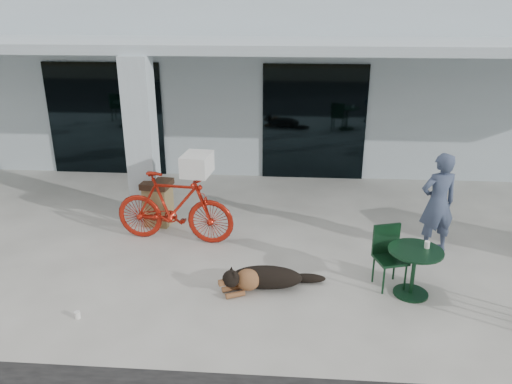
# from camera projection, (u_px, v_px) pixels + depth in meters

# --- Properties ---
(ground) EXTENTS (80.00, 80.00, 0.00)m
(ground) POSITION_uv_depth(u_px,v_px,m) (203.00, 281.00, 7.63)
(ground) COLOR beige
(ground) RESTS_ON ground
(building) EXTENTS (22.00, 7.00, 4.50)m
(building) POSITION_uv_depth(u_px,v_px,m) (250.00, 65.00, 14.74)
(building) COLOR silver
(building) RESTS_ON ground
(storefront_glass_left) EXTENTS (2.80, 0.06, 2.70)m
(storefront_glass_left) POSITION_uv_depth(u_px,v_px,m) (106.00, 119.00, 12.01)
(storefront_glass_left) COLOR black
(storefront_glass_left) RESTS_ON ground
(storefront_glass_right) EXTENTS (2.40, 0.06, 2.70)m
(storefront_glass_right) POSITION_uv_depth(u_px,v_px,m) (314.00, 123.00, 11.66)
(storefront_glass_right) COLOR black
(storefront_glass_right) RESTS_ON ground
(column) EXTENTS (0.50, 0.50, 3.12)m
(column) POSITION_uv_depth(u_px,v_px,m) (142.00, 141.00, 9.32)
(column) COLOR silver
(column) RESTS_ON ground
(overhang) EXTENTS (22.00, 2.80, 0.18)m
(overhang) POSITION_uv_depth(u_px,v_px,m) (229.00, 44.00, 9.84)
(overhang) COLOR silver
(overhang) RESTS_ON column
(bicycle) EXTENTS (2.18, 0.82, 1.28)m
(bicycle) POSITION_uv_depth(u_px,v_px,m) (174.00, 207.00, 8.72)
(bicycle) COLOR #A41A0D
(bicycle) RESTS_ON ground
(laundry_basket) EXTENTS (0.50, 0.64, 0.35)m
(laundry_basket) POSITION_uv_depth(u_px,v_px,m) (197.00, 164.00, 8.35)
(laundry_basket) COLOR white
(laundry_basket) RESTS_ON bicycle
(dog) EXTENTS (1.26, 0.87, 0.40)m
(dog) POSITION_uv_depth(u_px,v_px,m) (267.00, 276.00, 7.38)
(dog) COLOR black
(dog) RESTS_ON ground
(cup_near_dog) EXTENTS (0.10, 0.10, 0.10)m
(cup_near_dog) POSITION_uv_depth(u_px,v_px,m) (77.00, 315.00, 6.72)
(cup_near_dog) COLOR white
(cup_near_dog) RESTS_ON ground
(cafe_table_far) EXTENTS (0.89, 0.89, 0.72)m
(cafe_table_far) POSITION_uv_depth(u_px,v_px,m) (413.00, 272.00, 7.16)
(cafe_table_far) COLOR #13361F
(cafe_table_far) RESTS_ON ground
(cafe_chair_far_a) EXTENTS (0.54, 0.57, 0.94)m
(cafe_chair_far_a) POSITION_uv_depth(u_px,v_px,m) (391.00, 259.00, 7.33)
(cafe_chair_far_a) COLOR #13361F
(cafe_chair_far_a) RESTS_ON ground
(person) EXTENTS (0.72, 0.57, 1.74)m
(person) POSITION_uv_depth(u_px,v_px,m) (438.00, 203.00, 8.28)
(person) COLOR #394661
(person) RESTS_ON ground
(cup_on_table) EXTENTS (0.09, 0.09, 0.10)m
(cup_on_table) POSITION_uv_depth(u_px,v_px,m) (427.00, 245.00, 7.07)
(cup_on_table) COLOR white
(cup_on_table) RESTS_ON cafe_table_far
(trash_receptacle) EXTENTS (0.57, 0.57, 0.87)m
(trash_receptacle) POSITION_uv_depth(u_px,v_px,m) (158.00, 203.00, 9.46)
(trash_receptacle) COLOR olive
(trash_receptacle) RESTS_ON ground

